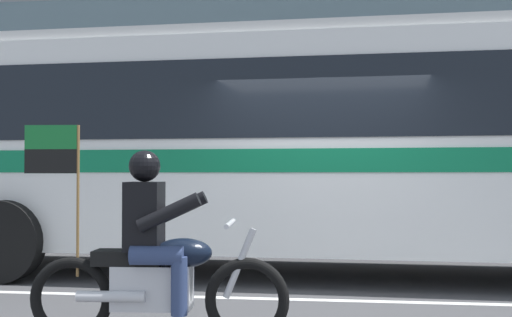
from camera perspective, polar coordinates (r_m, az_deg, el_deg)
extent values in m
plane|color=#3D3D3F|center=(7.80, 5.80, -11.48)|extent=(60.00, 60.00, 0.00)
cube|color=#A39E93|center=(12.84, 6.48, -7.16)|extent=(28.00, 3.80, 0.15)
cube|color=silver|center=(7.21, 5.66, -12.28)|extent=(26.60, 0.14, 0.01)
cube|color=#4C606B|center=(15.04, 6.56, 11.89)|extent=(25.76, 0.10, 1.40)
cube|color=white|center=(8.89, 6.13, 0.95)|extent=(13.07, 3.08, 2.70)
cube|color=black|center=(8.93, 6.12, 4.48)|extent=(12.03, 3.07, 0.96)
cube|color=#0F7247|center=(8.88, 6.13, -0.34)|extent=(12.81, 3.10, 0.28)
cube|color=silver|center=(9.06, 6.11, 9.90)|extent=(12.80, 2.94, 0.16)
cylinder|color=black|center=(8.83, -21.36, -6.81)|extent=(1.04, 0.30, 1.04)
torus|color=black|center=(5.38, -0.79, -12.36)|extent=(0.69, 0.14, 0.69)
torus|color=black|center=(5.66, -15.94, -11.76)|extent=(0.69, 0.14, 0.69)
cube|color=silver|center=(5.46, -9.09, -11.10)|extent=(0.66, 0.33, 0.36)
ellipsoid|color=black|center=(5.38, -6.45, -8.25)|extent=(0.50, 0.32, 0.24)
cube|color=black|center=(5.47, -11.15, -8.53)|extent=(0.58, 0.30, 0.12)
cylinder|color=silver|center=(5.33, -1.45, -9.18)|extent=(0.28, 0.08, 0.58)
cylinder|color=silver|center=(5.30, -2.31, -5.75)|extent=(0.09, 0.64, 0.04)
cylinder|color=silver|center=(5.39, -12.65, -11.76)|extent=(0.56, 0.13, 0.09)
cube|color=black|center=(5.41, -9.80, -5.00)|extent=(0.31, 0.38, 0.56)
sphere|color=black|center=(5.40, -9.78, -0.66)|extent=(0.26, 0.26, 0.26)
cylinder|color=navy|center=(5.58, -7.98, -7.99)|extent=(0.43, 0.18, 0.15)
cylinder|color=navy|center=(5.58, -6.15, -10.48)|extent=(0.13, 0.13, 0.46)
cylinder|color=navy|center=(5.23, -8.74, -8.43)|extent=(0.43, 0.18, 0.15)
cylinder|color=navy|center=(5.23, -6.78, -11.09)|extent=(0.13, 0.13, 0.46)
cylinder|color=black|center=(5.56, -6.92, -4.51)|extent=(0.52, 0.15, 0.32)
cylinder|color=black|center=(5.16, -7.68, -4.74)|extent=(0.52, 0.15, 0.32)
cylinder|color=olive|center=(5.55, -15.40, -3.59)|extent=(0.02, 0.02, 1.25)
cube|color=#197233|center=(5.63, -17.59, 1.80)|extent=(0.44, 0.06, 0.20)
cube|color=black|center=(5.62, -17.60, -0.23)|extent=(0.44, 0.06, 0.20)
cylinder|color=gold|center=(11.83, 14.83, -5.84)|extent=(0.22, 0.22, 0.58)
sphere|color=gold|center=(11.80, 14.82, -4.10)|extent=(0.20, 0.20, 0.20)
cylinder|color=gold|center=(11.68, 14.91, -5.75)|extent=(0.09, 0.10, 0.09)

